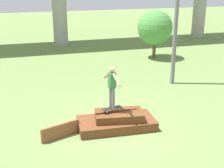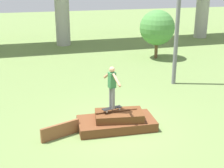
% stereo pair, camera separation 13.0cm
% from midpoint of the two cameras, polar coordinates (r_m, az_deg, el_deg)
% --- Properties ---
extents(ground_plane, '(80.00, 80.00, 0.00)m').
position_cam_midpoint_polar(ground_plane, '(11.30, 0.46, -7.97)').
color(ground_plane, olive).
extents(scrap_pile, '(2.79, 1.47, 0.67)m').
position_cam_midpoint_polar(scrap_pile, '(11.19, 0.60, -6.82)').
color(scrap_pile, brown).
rests_on(scrap_pile, ground_plane).
extents(scrap_plank_loose, '(1.34, 0.57, 0.49)m').
position_cam_midpoint_polar(scrap_plank_loose, '(10.70, -9.75, -8.45)').
color(scrap_plank_loose, brown).
rests_on(scrap_plank_loose, ground_plane).
extents(skateboard, '(0.76, 0.38, 0.09)m').
position_cam_midpoint_polar(skateboard, '(11.00, -0.34, -4.45)').
color(skateboard, black).
rests_on(skateboard, scrap_pile).
extents(skater, '(0.35, 1.14, 1.50)m').
position_cam_midpoint_polar(skater, '(10.68, -0.35, -0.14)').
color(skater, slate).
rests_on(skater, skateboard).
extents(tree_behind_left, '(2.26, 2.26, 3.14)m').
position_cam_midpoint_polar(tree_behind_left, '(20.61, 7.69, 10.18)').
color(tree_behind_left, brown).
rests_on(tree_behind_left, ground_plane).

